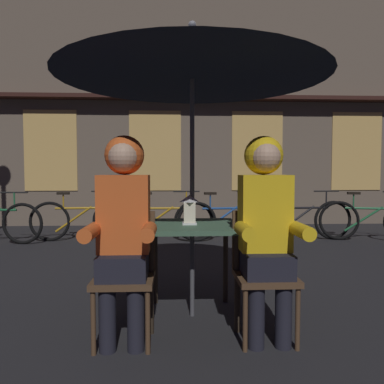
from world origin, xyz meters
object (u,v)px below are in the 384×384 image
Objects in this scene: chair_left at (125,268)px; bicycle_fourth at (227,220)px; person_left_hooded at (124,217)px; bicycle_furthest at (371,220)px; cafe_table at (192,237)px; chair_right at (263,266)px; bicycle_third at (163,220)px; lantern at (189,209)px; person_right_hooded at (266,217)px; patio_umbrella at (192,54)px; bicycle_fifth at (304,219)px; bicycle_second at (81,220)px.

bicycle_fourth is (1.21, 3.58, -0.14)m from chair_left.
bicycle_furthest is at bearing 44.18° from person_left_hooded.
chair_left is (-0.48, -0.37, -0.15)m from cafe_table.
chair_left is 0.36m from person_left_hooded.
chair_right is at bearing 3.39° from person_left_hooded.
bicycle_fourth is (1.21, 3.64, -0.50)m from person_left_hooded.
cafe_table is 0.44× the size of bicycle_third.
person_right_hooded reaches higher than lantern.
bicycle_furthest reaches higher than cafe_table.
bicycle_fourth is (0.73, 3.21, -0.29)m from cafe_table.
bicycle_furthest is at bearing 44.56° from patio_umbrella.
bicycle_fifth is at bearing 0.71° from bicycle_fourth.
patio_umbrella is 1.68m from chair_left.
bicycle_third is 1.00× the size of bicycle_fourth.
person_left_hooded reaches higher than bicycle_fifth.
lantern is 0.14× the size of bicycle_second.
bicycle_fourth is at bearing 77.14° from cafe_table.
bicycle_third is 1.00× the size of bicycle_fifth.
bicycle_fourth is (1.06, -0.05, 0.00)m from bicycle_third.
bicycle_furthest is (2.65, 3.51, -0.50)m from person_right_hooded.
person_right_hooded is at bearing -90.00° from chair_right.
lantern is 0.14× the size of bicycle_fifth.
chair_left is (-0.48, -0.37, -1.57)m from patio_umbrella.
person_right_hooded is 4.42m from bicycle_furthest.
bicycle_fourth is 1.31m from bicycle_fifth.
cafe_table is 3.31m from bicycle_fourth.
cafe_table is 0.44× the size of bicycle_fifth.
bicycle_second and bicycle_third have the same top height.
chair_left is 0.52× the size of bicycle_fourth.
person_right_hooded reaches higher than bicycle_second.
bicycle_furthest is (3.61, 3.45, -0.14)m from chair_left.
lantern reaches higher than cafe_table.
chair_left reaches higher than bicycle_fourth.
person_left_hooded is 4.01m from bicycle_second.
patio_umbrella is 1.37× the size of bicycle_third.
bicycle_fourth is 1.00× the size of bicycle_fifth.
lantern reaches higher than bicycle_furthest.
person_right_hooded is at bearing 0.00° from person_left_hooded.
cafe_table is 0.23m from lantern.
cafe_table is 3.78m from bicycle_second.
person_left_hooded reaches higher than bicycle_fourth.
bicycle_fifth is at bearing 57.68° from patio_umbrella.
chair_left is at bearing -136.29° from bicycle_furthest.
chair_right is at bearing -113.48° from bicycle_fifth.
bicycle_second is (-1.70, 3.36, -1.71)m from patio_umbrella.
cafe_table is 3.29m from bicycle_third.
person_left_hooded is (-0.48, -0.43, 0.21)m from cafe_table.
cafe_table is 3.83m from bicycle_fifth.
chair_left is 3.93m from bicycle_second.
bicycle_fourth is at bearing 176.86° from bicycle_furthest.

